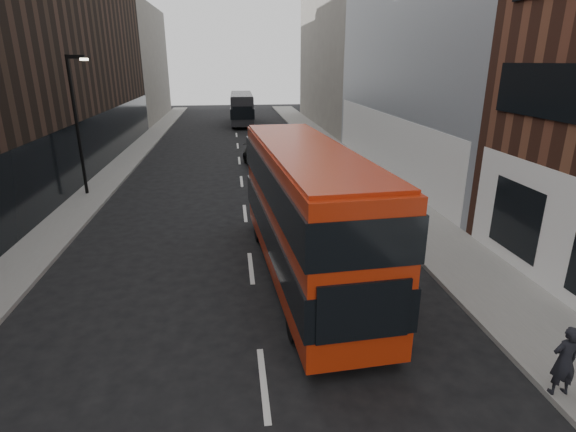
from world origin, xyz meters
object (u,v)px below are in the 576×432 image
object	(u,v)px
car_c	(260,157)
car_a	(287,168)
street_lamp	(77,117)
red_bus	(306,208)
grey_bus	(242,108)
car_b	(309,177)
pedestrian	(564,361)

from	to	relation	value
car_c	car_a	bearing A→B (deg)	-78.48
street_lamp	red_bus	size ratio (longest dim) A/B	0.64
grey_bus	car_c	xyz separation A→B (m)	(0.57, -21.88, -1.16)
car_a	car_b	world-z (taller)	car_a
car_b	car_c	bearing A→B (deg)	113.52
street_lamp	red_bus	xyz separation A→B (m)	(9.98, -10.89, -1.74)
street_lamp	grey_bus	distance (m)	29.43
car_b	car_a	bearing A→B (deg)	119.15
grey_bus	car_b	bearing A→B (deg)	-83.03
street_lamp	car_c	size ratio (longest dim) A/B	1.54
car_a	pedestrian	world-z (taller)	pedestrian
pedestrian	red_bus	bearing A→B (deg)	-55.07
pedestrian	car_b	bearing A→B (deg)	-81.95
street_lamp	car_b	xyz separation A→B (m)	(11.99, 0.00, -3.52)
car_b	pedestrian	xyz separation A→B (m)	(2.43, -17.25, 0.30)
street_lamp	car_c	bearing A→B (deg)	32.20
red_bus	pedestrian	size ratio (longest dim) A/B	6.79
red_bus	car_c	world-z (taller)	red_bus
street_lamp	pedestrian	bearing A→B (deg)	-50.11
street_lamp	car_a	distance (m)	11.64
car_c	pedestrian	size ratio (longest dim) A/B	2.80
grey_bus	car_b	world-z (taller)	grey_bus
street_lamp	grey_bus	bearing A→B (deg)	72.09
red_bus	car_c	distance (m)	17.02
red_bus	car_b	bearing A→B (deg)	75.69
car_a	car_b	distance (m)	2.25
car_b	pedestrian	bearing A→B (deg)	-80.14
car_a	car_c	bearing A→B (deg)	100.78
pedestrian	car_a	bearing A→B (deg)	-79.78
car_b	car_c	size ratio (longest dim) A/B	0.89
grey_bus	street_lamp	bearing A→B (deg)	-107.00
street_lamp	car_b	size ratio (longest dim) A/B	1.73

